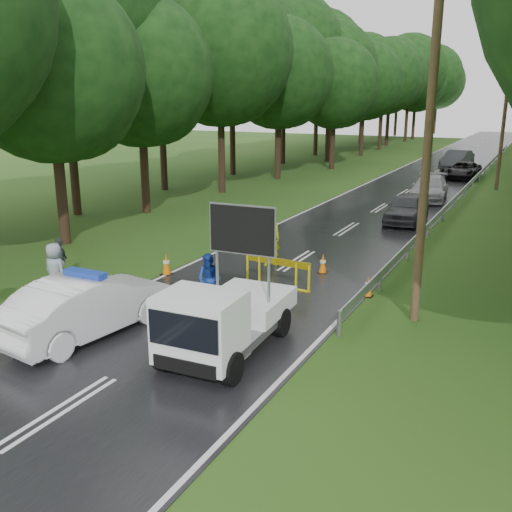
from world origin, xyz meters
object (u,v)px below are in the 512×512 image
Objects in this scene: civilian at (209,280)px; queue_car_third at (464,170)px; police_sedan at (88,306)px; barrier at (277,265)px; work_truck at (223,319)px; queue_car_second at (429,188)px; queue_car_fourth at (457,160)px; officer at (270,239)px; queue_car_first at (407,208)px.

civilian reaches higher than queue_car_third.
barrier is (2.74, 5.71, -0.05)m from police_sedan.
work_truck is 0.96× the size of queue_car_third.
queue_car_second is 16.64m from queue_car_fourth.
officer is 1.30× the size of civilian.
queue_car_fourth is (-1.35, 6.00, 0.17)m from queue_car_third.
queue_car_first reaches higher than barrier.
queue_car_first is 0.85× the size of queue_car_second.
civilian is (0.15, -4.50, -0.23)m from officer.
queue_car_fourth is at bearing 87.26° from queue_car_second.
civilian is (-2.09, 2.83, -0.15)m from work_truck.
police_sedan is at bearing -95.50° from queue_car_third.
civilian reaches higher than barrier.
officer is (1.47, 7.83, 0.22)m from police_sedan.
police_sedan is at bearing -118.64° from civilian.
civilian is at bearing 52.73° from officer.
officer reaches higher than queue_car_fourth.
work_truck is at bearing -56.26° from civilian.
queue_car_second reaches higher than barrier.
queue_car_third is at bearing 85.98° from work_truck.
work_truck is 3.52m from civilian.
police_sedan is 3.18× the size of civilian.
barrier is at bearing 62.25° from civilian.
queue_car_second is (1.27, 19.10, -0.03)m from barrier.
civilian is at bearing 123.86° from work_truck.
queue_car_fourth reaches higher than queue_car_third.
officer reaches higher than civilian.
work_truck is at bearing -164.75° from police_sedan.
queue_car_fourth reaches higher than civilian.
police_sedan is 3.75m from work_truck.
work_truck is 2.17× the size of officer.
officer is 27.78m from queue_car_third.
work_truck reaches higher than queue_car_first.
barrier is at bearing -107.98° from police_sedan.
queue_car_second is (2.38, 21.48, -0.06)m from civilian.
barrier is (-0.97, 5.21, -0.19)m from work_truck.
barrier is 0.52× the size of queue_car_third.
work_truck is 40.94m from queue_car_fourth.
queue_car_first is 17.75m from queue_car_third.
queue_car_third is (0.89, 34.93, -0.29)m from work_truck.
work_truck is 0.89× the size of queue_car_second.
barrier is 29.78m from queue_car_third.
officer is at bearing 89.23° from civilian.
police_sedan reaches higher than queue_car_third.
police_sedan reaches higher than queue_car_fourth.
queue_car_third is at bearing -135.66° from officer.
queue_car_fourth is at bearing 104.53° from queue_car_third.
police_sedan is 18.19m from queue_car_first.
queue_car_fourth is at bearing 93.81° from barrier.
civilian is (1.62, 3.33, -0.01)m from police_sedan.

